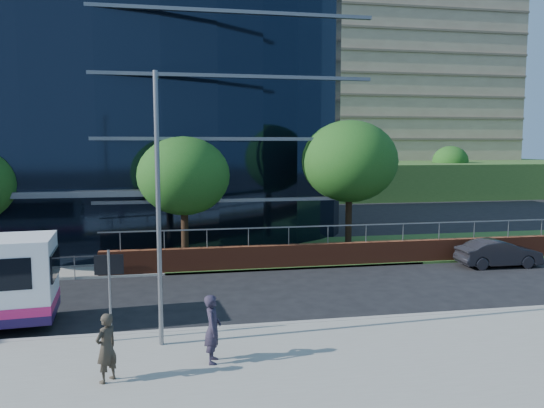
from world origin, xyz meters
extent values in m
cube|color=#2D511E|center=(24.00, 11.00, 0.06)|extent=(36.00, 8.00, 0.12)
cube|color=black|center=(-4.00, 24.00, 8.00)|extent=(38.00, 16.00, 16.00)
cube|color=maroon|center=(20.00, 7.30, 0.60)|extent=(34.00, 0.40, 1.20)
cube|color=slate|center=(20.00, 7.30, 2.08)|extent=(34.00, 0.06, 0.06)
cube|color=#2D511E|center=(32.00, 56.00, 2.00)|extent=(60.00, 42.00, 4.00)
cube|color=#998266|center=(32.00, 58.00, 17.00)|extent=(50.00, 12.00, 26.00)
cylinder|color=slate|center=(4.50, -1.60, 1.55)|extent=(0.08, 0.08, 2.80)
cube|color=black|center=(4.50, -1.58, 2.50)|extent=(0.85, 0.06, 0.60)
cylinder|color=black|center=(7.00, 9.00, 1.54)|extent=(0.36, 0.36, 3.08)
ellipsoid|color=#154112|center=(7.00, 9.00, 4.55)|extent=(4.62, 4.62, 3.93)
cylinder|color=black|center=(16.00, 10.00, 1.76)|extent=(0.36, 0.36, 3.52)
ellipsoid|color=#154112|center=(16.00, 10.00, 5.20)|extent=(5.28, 5.28, 4.49)
cylinder|color=black|center=(24.00, 40.00, 1.54)|extent=(0.36, 0.36, 3.08)
ellipsoid|color=#154112|center=(24.00, 40.00, 4.55)|extent=(4.62, 4.62, 3.93)
cylinder|color=black|center=(40.00, 42.00, 1.43)|extent=(0.36, 0.36, 2.86)
ellipsoid|color=#154112|center=(40.00, 42.00, 4.23)|extent=(4.29, 4.29, 3.65)
cylinder|color=slate|center=(6.00, -2.20, 4.15)|extent=(0.14, 0.14, 8.00)
cube|color=slate|center=(6.00, -1.85, 8.05)|extent=(0.15, 0.70, 0.12)
imported|color=black|center=(22.45, 5.78, 0.68)|extent=(4.17, 1.58, 1.36)
imported|color=#262030|center=(7.41, -3.77, 1.09)|extent=(0.55, 0.75, 1.88)
imported|color=#322C23|center=(4.71, -4.48, 1.03)|extent=(0.73, 0.76, 1.76)
camera|label=1|loc=(6.39, -17.76, 6.03)|focal=35.00mm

